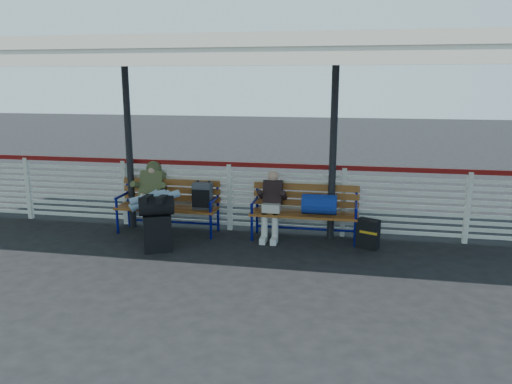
% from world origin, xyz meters
% --- Properties ---
extents(ground, '(60.00, 60.00, 0.00)m').
position_xyz_m(ground, '(0.00, 0.00, 0.00)').
color(ground, black).
rests_on(ground, ground).
extents(fence, '(12.08, 0.08, 1.24)m').
position_xyz_m(fence, '(0.00, 1.90, 0.66)').
color(fence, silver).
rests_on(fence, ground).
extents(canopy, '(12.60, 3.60, 3.16)m').
position_xyz_m(canopy, '(-0.00, 0.87, 3.04)').
color(canopy, silver).
rests_on(canopy, ground).
extents(luggage_stack, '(0.61, 0.50, 0.89)m').
position_xyz_m(luggage_stack, '(-0.84, 0.56, 0.48)').
color(luggage_stack, black).
rests_on(luggage_stack, ground).
extents(bench_left, '(1.80, 0.56, 0.92)m').
position_xyz_m(bench_left, '(-0.84, 1.59, 0.59)').
color(bench_left, brown).
rests_on(bench_left, ground).
extents(bench_right, '(1.80, 0.56, 0.92)m').
position_xyz_m(bench_right, '(1.48, 1.61, 0.59)').
color(bench_right, brown).
rests_on(bench_right, ground).
extents(traveler_man, '(0.94, 1.63, 0.77)m').
position_xyz_m(traveler_man, '(-1.18, 1.24, 0.73)').
color(traveler_man, '#97B0CC').
rests_on(traveler_man, ground).
extents(companion_person, '(0.32, 0.66, 1.15)m').
position_xyz_m(companion_person, '(0.81, 1.57, 0.60)').
color(companion_person, beige).
rests_on(companion_person, ground).
extents(suitcase_side, '(0.39, 0.33, 0.48)m').
position_xyz_m(suitcase_side, '(2.41, 1.34, 0.24)').
color(suitcase_side, black).
rests_on(suitcase_side, ground).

